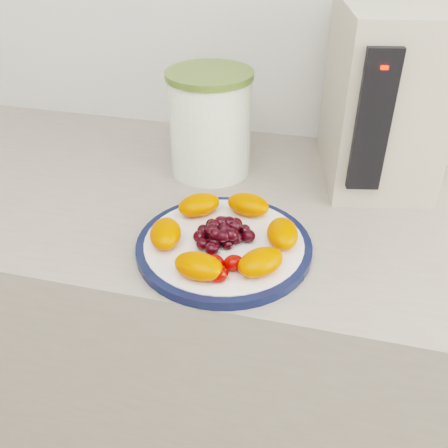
# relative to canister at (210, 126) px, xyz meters

# --- Properties ---
(counter) EXTENTS (3.50, 0.60, 0.90)m
(counter) POSITION_rel_canister_xyz_m (0.21, -0.09, -0.54)
(counter) COLOR gray
(counter) RESTS_ON floor
(cabinet_face) EXTENTS (3.48, 0.58, 0.84)m
(cabinet_face) POSITION_rel_canister_xyz_m (0.21, -0.09, -0.57)
(cabinet_face) COLOR #956B4B
(cabinet_face) RESTS_ON floor
(plate_rim) EXTENTS (0.28, 0.28, 0.01)m
(plate_rim) POSITION_rel_canister_xyz_m (0.09, -0.26, -0.09)
(plate_rim) COLOR #0B1436
(plate_rim) RESTS_ON counter
(plate_face) EXTENTS (0.25, 0.25, 0.02)m
(plate_face) POSITION_rel_canister_xyz_m (0.09, -0.26, -0.09)
(plate_face) COLOR white
(plate_face) RESTS_ON counter
(canister) EXTENTS (0.19, 0.19, 0.19)m
(canister) POSITION_rel_canister_xyz_m (0.00, 0.00, 0.00)
(canister) COLOR #4A7329
(canister) RESTS_ON counter
(canister_lid) EXTENTS (0.20, 0.20, 0.01)m
(canister_lid) POSITION_rel_canister_xyz_m (0.00, 0.00, 0.10)
(canister_lid) COLOR #546A2E
(canister_lid) RESTS_ON canister
(appliance_body) EXTENTS (0.23, 0.29, 0.32)m
(appliance_body) POSITION_rel_canister_xyz_m (0.31, 0.06, 0.07)
(appliance_body) COLOR #B3AB98
(appliance_body) RESTS_ON counter
(appliance_panel) EXTENTS (0.06, 0.03, 0.24)m
(appliance_panel) POSITION_rel_canister_xyz_m (0.29, -0.08, 0.07)
(appliance_panel) COLOR black
(appliance_panel) RESTS_ON appliance_body
(appliance_led) EXTENTS (0.01, 0.01, 0.01)m
(appliance_led) POSITION_rel_canister_xyz_m (0.30, -0.09, 0.16)
(appliance_led) COLOR #FF0C05
(appliance_led) RESTS_ON appliance_panel
(fruit_plate) EXTENTS (0.24, 0.24, 0.04)m
(fruit_plate) POSITION_rel_canister_xyz_m (0.09, -0.26, -0.06)
(fruit_plate) COLOR #ED4300
(fruit_plate) RESTS_ON plate_face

